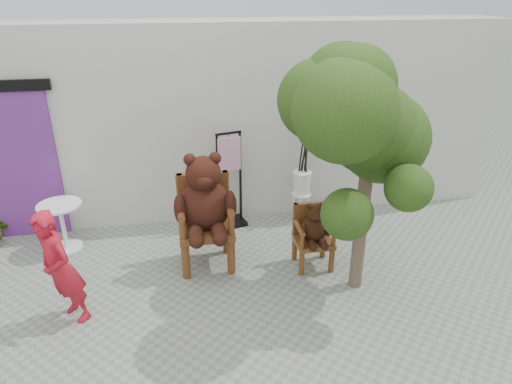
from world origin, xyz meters
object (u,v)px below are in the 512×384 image
Objects in this scene: chair_big at (205,205)px; tree at (356,119)px; person at (60,269)px; display_stand at (230,191)px; stool_bucket at (302,182)px; chair_small at (314,229)px; cafe_table at (62,221)px.

tree reaches higher than chair_big.
person is 0.92× the size of display_stand.
chair_small is at bearing -98.60° from stool_bucket.
person is at bearing -150.83° from display_stand.
cafe_table is at bearing -174.98° from stool_bucket.
chair_big is 1.05× the size of display_stand.
person is at bearing -178.04° from tree.
stool_bucket reaches higher than cafe_table.
chair_big is 0.54× the size of tree.
stool_bucket is at bearing 79.13° from person.
cafe_table is (-0.35, 1.64, -0.26)m from person.
stool_bucket is 0.49× the size of tree.
chair_small is 0.32× the size of tree.
tree is (0.03, -1.84, 1.51)m from stool_bucket.
display_stand is at bearing 122.60° from tree.
cafe_table is at bearing 156.89° from tree.
display_stand is 1.15m from stool_bucket.
chair_big is at bearing 154.39° from tree.
chair_small is 1.33× the size of cafe_table.
display_stand is at bearing 91.14° from person.
cafe_table is 0.24× the size of tree.
chair_small is (1.39, -0.27, -0.34)m from chair_big.
cafe_table is 0.47× the size of display_stand.
stool_bucket is (1.14, 0.00, 0.06)m from display_stand.
display_stand reaches higher than chair_small.
stool_bucket is at bearing 90.99° from tree.
cafe_table is (-3.36, 1.02, -0.11)m from chair_small.
display_stand is at bearing 125.28° from chair_small.
person is at bearing -168.38° from chair_small.
chair_big reaches higher than chair_small.
tree is (3.59, -1.53, 1.72)m from cafe_table.
chair_small reaches higher than cafe_table.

